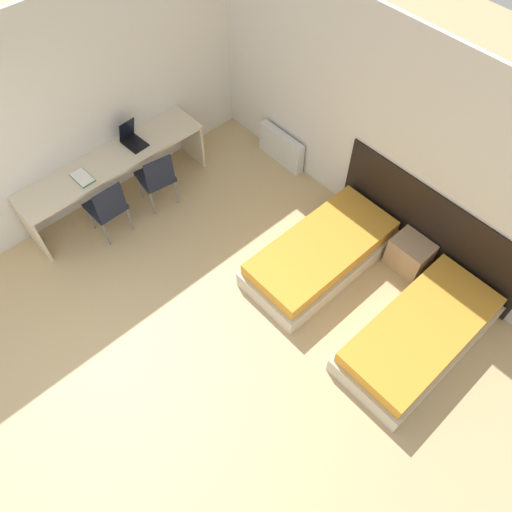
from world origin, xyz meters
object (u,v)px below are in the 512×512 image
chair_near_laptop (157,176)px  chair_near_notebook (108,206)px  bed_near_window (321,254)px  nightstand (410,254)px  bed_near_door (419,335)px  laptop (132,139)px

chair_near_laptop → chair_near_notebook: same height
chair_near_notebook → bed_near_window: bearing=35.1°
bed_near_window → chair_near_notebook: bearing=-143.3°
bed_near_window → nightstand: size_ratio=4.12×
bed_near_door → chair_near_notebook: bearing=-156.2°
chair_near_laptop → laptop: 0.56m
bed_near_door → chair_near_notebook: (-3.58, -1.58, 0.30)m
laptop → bed_near_door: bearing=7.8°
laptop → chair_near_notebook: bearing=-61.9°
nightstand → chair_near_laptop: chair_near_laptop is taller
chair_near_laptop → chair_near_notebook: size_ratio=1.00×
bed_near_door → nightstand: size_ratio=4.12×
chair_near_notebook → laptop: size_ratio=2.64×
chair_near_laptop → nightstand: bearing=38.0°
bed_near_window → nightstand: 1.07m
bed_near_door → chair_near_laptop: (-3.58, -0.84, 0.30)m
nightstand → laptop: 3.74m
bed_near_door → bed_near_window: bearing=180.0°
bed_near_door → chair_near_notebook: size_ratio=2.17×
bed_near_door → laptop: 4.18m
bed_near_door → chair_near_laptop: size_ratio=2.17×
bed_near_window → laptop: 2.79m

